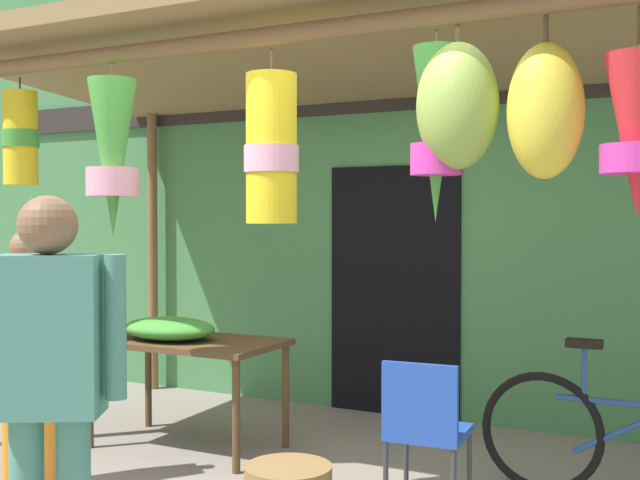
# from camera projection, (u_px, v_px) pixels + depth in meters

# --- Properties ---
(shop_facade) EXTENTS (9.52, 0.29, 4.12)m
(shop_facade) POSITION_uv_depth(u_px,v_px,m) (421.00, 159.00, 6.35)
(shop_facade) COLOR #47844C
(shop_facade) RESTS_ON ground_plane
(market_stall_canopy) EXTENTS (5.27, 2.62, 2.85)m
(market_stall_canopy) POSITION_uv_depth(u_px,v_px,m) (339.00, 76.00, 4.97)
(market_stall_canopy) COLOR brown
(market_stall_canopy) RESTS_ON ground_plane
(display_table) EXTENTS (1.30, 0.72, 0.75)m
(display_table) POSITION_uv_depth(u_px,v_px,m) (188.00, 351.00, 5.44)
(display_table) COLOR brown
(display_table) RESTS_ON ground_plane
(flower_heap_on_table) EXTENTS (0.68, 0.48, 0.15)m
(flower_heap_on_table) POSITION_uv_depth(u_px,v_px,m) (170.00, 329.00, 5.40)
(flower_heap_on_table) COLOR green
(flower_heap_on_table) RESTS_ON display_table
(folding_chair) EXTENTS (0.43, 0.43, 0.84)m
(folding_chair) POSITION_uv_depth(u_px,v_px,m) (425.00, 424.00, 4.16)
(folding_chair) COLOR #2347A8
(folding_chair) RESTS_ON ground_plane
(parked_bicycle) EXTENTS (1.75, 0.44, 0.92)m
(parked_bicycle) POSITION_uv_depth(u_px,v_px,m) (636.00, 441.00, 4.39)
(parked_bicycle) COLOR black
(parked_bicycle) RESTS_ON ground_plane
(vendor_in_orange) EXTENTS (0.41, 0.50, 1.52)m
(vendor_in_orange) POSITION_uv_depth(u_px,v_px,m) (29.00, 337.00, 4.64)
(vendor_in_orange) COLOR orange
(vendor_in_orange) RESTS_ON ground_plane
(customer_foreground) EXTENTS (0.53, 0.38, 1.67)m
(customer_foreground) POSITION_uv_depth(u_px,v_px,m) (49.00, 373.00, 3.04)
(customer_foreground) COLOR #4C8E7A
(customer_foreground) RESTS_ON ground_plane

